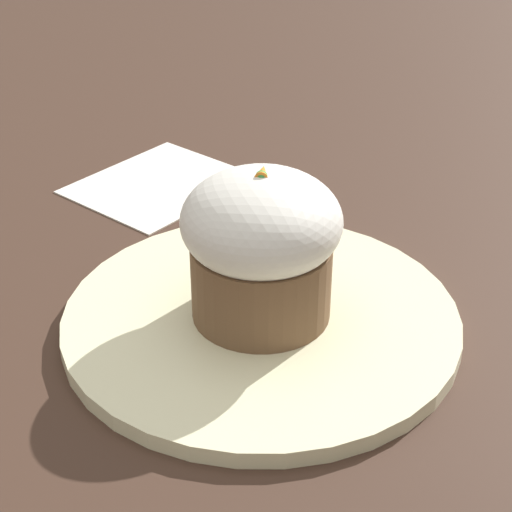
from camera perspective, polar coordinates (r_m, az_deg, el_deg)
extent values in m
plane|color=#3D281E|center=(0.56, 0.34, -4.73)|extent=(4.00, 4.00, 0.00)
cylinder|color=beige|center=(0.56, 0.34, -4.27)|extent=(0.26, 0.26, 0.01)
cylinder|color=brown|center=(0.54, 0.00, -1.78)|extent=(0.09, 0.09, 0.05)
ellipsoid|color=white|center=(0.51, 0.00, 2.17)|extent=(0.10, 0.10, 0.06)
cone|color=orange|center=(0.51, 0.11, 5.63)|extent=(0.02, 0.01, 0.01)
sphere|color=green|center=(0.50, 0.00, 5.16)|extent=(0.01, 0.01, 0.01)
cube|color=silver|center=(0.62, 1.04, 0.50)|extent=(0.09, 0.04, 0.00)
ellipsoid|color=silver|center=(0.57, -1.09, -2.06)|extent=(0.04, 0.04, 0.01)
cube|color=white|center=(0.74, -6.48, 4.82)|extent=(0.18, 0.17, 0.00)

